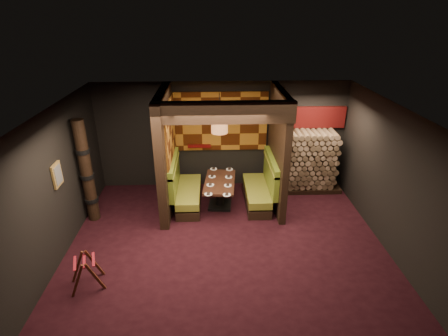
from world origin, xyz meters
TOP-DOWN VIEW (x-y plane):
  - floor at (0.00, 0.00)m, footprint 6.50×5.50m
  - ceiling at (0.00, 0.00)m, footprint 6.50×5.50m
  - wall_back at (0.00, 2.76)m, footprint 6.50×0.02m
  - wall_front at (0.00, -2.76)m, footprint 6.50×0.02m
  - wall_left at (-3.26, 0.00)m, footprint 0.02×5.50m
  - wall_right at (3.26, 0.00)m, footprint 0.02×5.50m
  - partition_left at (-1.35, 1.65)m, footprint 0.20×2.20m
  - partition_right at (1.30, 1.70)m, footprint 0.15×2.10m
  - header_beam at (-0.02, 0.70)m, footprint 2.85×0.18m
  - tapa_back_panel at (-0.02, 2.71)m, footprint 2.40×0.06m
  - tapa_side_panel at (-1.23, 1.82)m, footprint 0.04×1.85m
  - lacquer_shelf at (-0.60, 2.65)m, footprint 0.60×0.12m
  - booth_bench_left at (-0.96, 1.65)m, footprint 0.68×1.60m
  - booth_bench_right at (0.93, 1.65)m, footprint 0.68×1.60m
  - dining_table at (-0.09, 1.54)m, footprint 0.84×1.38m
  - place_settings at (-0.09, 1.54)m, footprint 0.72×1.56m
  - pendant_lamp at (-0.09, 1.49)m, footprint 0.37×0.37m
  - framed_picture at (-3.22, 0.10)m, footprint 0.05×0.36m
  - luggage_rack at (-2.51, -1.09)m, footprint 0.70×0.58m
  - totem_column at (-3.05, 1.10)m, footprint 0.31×0.31m
  - firewood_stack at (2.29, 2.35)m, footprint 1.73×0.70m
  - mosaic_header at (2.29, 2.68)m, footprint 1.83×0.10m
  - bay_front_post at (1.39, 1.96)m, footprint 0.08×0.08m

SIDE VIEW (x-z plane):
  - floor at x=0.00m, z-range -0.02..0.00m
  - luggage_rack at x=-2.51m, z-range 0.00..0.64m
  - booth_bench_left at x=-0.96m, z-range -0.17..0.97m
  - booth_bench_right at x=0.93m, z-range -0.17..0.97m
  - dining_table at x=-0.09m, z-range 0.11..0.81m
  - place_settings at x=-0.09m, z-range 0.69..0.72m
  - firewood_stack at x=2.29m, z-range 0.00..1.64m
  - lacquer_shelf at x=-0.60m, z-range 1.15..1.21m
  - totem_column at x=-3.05m, z-range -0.01..2.39m
  - wall_back at x=0.00m, z-range 0.00..2.85m
  - wall_front at x=0.00m, z-range 0.00..2.85m
  - wall_left at x=-3.26m, z-range 0.00..2.85m
  - wall_right at x=3.26m, z-range 0.00..2.85m
  - partition_left at x=-1.35m, z-range 0.00..2.85m
  - partition_right at x=1.30m, z-range 0.00..2.85m
  - bay_front_post at x=1.39m, z-range 0.00..2.85m
  - framed_picture at x=-3.22m, z-range 1.39..1.85m
  - tapa_back_panel at x=-0.02m, z-range 1.04..2.60m
  - tapa_side_panel at x=-1.23m, z-range 1.12..2.58m
  - mosaic_header at x=2.29m, z-range 1.64..2.20m
  - pendant_lamp at x=-0.09m, z-range 1.71..2.62m
  - header_beam at x=-0.02m, z-range 2.41..2.85m
  - ceiling at x=0.00m, z-range 2.85..2.87m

